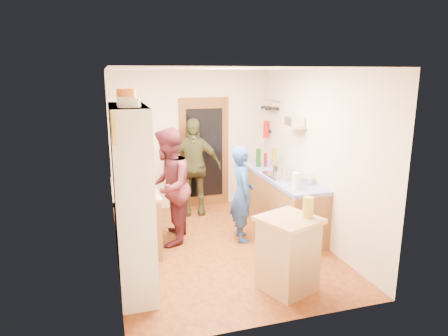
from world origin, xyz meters
name	(u,v)px	position (x,y,z in m)	size (l,w,h in m)	color
floor	(220,247)	(0.00, 0.00, -0.01)	(3.00, 4.00, 0.02)	brown
ceiling	(220,68)	(0.00, 0.00, 2.61)	(3.00, 4.00, 0.02)	silver
wall_back	(191,140)	(0.00, 2.01, 1.30)	(3.00, 0.02, 2.60)	beige
wall_front	(278,205)	(0.00, -2.01, 1.30)	(3.00, 0.02, 2.60)	beige
wall_left	(111,169)	(-1.51, 0.00, 1.30)	(0.02, 4.00, 2.60)	beige
wall_right	(314,156)	(1.51, 0.00, 1.30)	(0.02, 4.00, 2.60)	beige
door_frame	(204,153)	(0.25, 1.97, 1.05)	(0.95, 0.06, 2.10)	brown
door_glass	(205,153)	(0.25, 1.94, 1.05)	(0.70, 0.02, 1.70)	black
hutch_body	(133,200)	(-1.30, -0.80, 1.10)	(0.40, 1.20, 2.20)	white
hutch_top_shelf	(127,107)	(-1.30, -0.80, 2.18)	(0.40, 1.14, 0.04)	white
plate_stack	(129,102)	(-1.30, -1.10, 2.25)	(0.24, 0.24, 0.10)	white
orange_pot_a	(127,97)	(-1.30, -0.79, 2.29)	(0.22, 0.22, 0.18)	orange
orange_pot_b	(125,96)	(-1.30, -0.44, 2.28)	(0.18, 0.18, 0.16)	orange
left_counter_base	(136,218)	(-1.20, 0.45, 0.42)	(0.60, 1.40, 0.85)	brown
left_counter_top	(134,189)	(-1.20, 0.45, 0.88)	(0.64, 1.44, 0.05)	tan
toaster	(140,189)	(-1.15, -0.02, 0.99)	(0.25, 0.17, 0.19)	white
kettle	(131,185)	(-1.25, 0.29, 0.98)	(0.14, 0.14, 0.16)	white
orange_bowl	(139,183)	(-1.12, 0.52, 0.94)	(0.20, 0.20, 0.09)	orange
chopping_board	(133,177)	(-1.18, 1.01, 0.91)	(0.30, 0.22, 0.03)	tan
right_counter_base	(280,202)	(1.20, 0.50, 0.42)	(0.60, 2.20, 0.84)	brown
right_counter_top	(281,177)	(1.20, 0.50, 0.87)	(0.62, 2.22, 0.06)	#1B1BB5
hob	(284,175)	(1.20, 0.39, 0.92)	(0.55, 0.58, 0.04)	silver
pot_on_hob	(280,169)	(1.15, 0.47, 1.01)	(0.22, 0.22, 0.14)	silver
bottle_a	(258,158)	(1.05, 1.17, 1.07)	(0.08, 0.08, 0.33)	#143F14
bottle_b	(265,160)	(1.18, 1.15, 1.02)	(0.06, 0.06, 0.25)	#591419
bottle_c	(274,158)	(1.31, 1.06, 1.07)	(0.09, 0.09, 0.35)	olive
paper_towel	(296,181)	(1.05, -0.33, 1.02)	(0.11, 0.11, 0.25)	white
mixing_bowl	(303,180)	(1.30, -0.07, 0.96)	(0.29, 0.29, 0.11)	silver
island_base	(288,256)	(0.43, -1.40, 0.43)	(0.55, 0.55, 0.86)	tan
island_top	(289,220)	(0.43, -1.40, 0.89)	(0.62, 0.62, 0.05)	tan
cutting_board	(283,219)	(0.36, -1.37, 0.90)	(0.35, 0.28, 0.02)	white
oil_jar	(308,207)	(0.64, -1.44, 1.03)	(0.12, 0.12, 0.25)	#AD9E2D
pan_rail	(273,101)	(1.46, 1.52, 2.05)	(0.02, 0.02, 0.65)	silver
pan_hang_a	(274,109)	(1.40, 1.35, 1.92)	(0.18, 0.18, 0.05)	black
pan_hang_b	(269,109)	(1.40, 1.55, 1.90)	(0.16, 0.16, 0.05)	black
pan_hang_c	(265,107)	(1.40, 1.75, 1.91)	(0.17, 0.17, 0.05)	black
wall_shelf	(294,127)	(1.37, 0.45, 1.70)	(0.26, 0.42, 0.03)	tan
radio	(294,121)	(1.37, 0.45, 1.79)	(0.22, 0.30, 0.15)	silver
ext_bracket	(269,131)	(1.47, 1.70, 1.45)	(0.06, 0.10, 0.04)	black
fire_extinguisher	(266,129)	(1.41, 1.70, 1.50)	(0.11, 0.11, 0.32)	red
picture_frame	(113,128)	(-1.48, -1.55, 2.05)	(0.03, 0.25, 0.30)	gold
person_hob	(244,194)	(0.42, 0.15, 0.74)	(0.54, 0.36, 1.49)	navy
person_left	(171,186)	(-0.66, 0.40, 0.89)	(0.86, 0.67, 1.77)	#4D1C25
person_back	(193,167)	(-0.06, 1.56, 0.88)	(1.04, 0.43, 1.77)	#393A20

